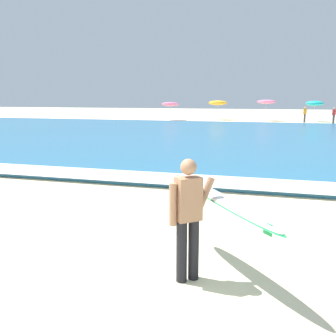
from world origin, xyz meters
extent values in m
plane|color=beige|center=(0.00, 0.00, 0.00)|extent=(160.00, 160.00, 0.00)
cube|color=teal|center=(0.00, 20.31, 0.07)|extent=(120.00, 28.00, 0.14)
cube|color=white|center=(0.00, 6.91, 0.15)|extent=(120.00, 1.59, 0.01)
cylinder|color=black|center=(1.10, 1.09, 0.44)|extent=(0.15, 0.15, 0.88)
cylinder|color=black|center=(1.24, 1.21, 0.44)|extent=(0.15, 0.15, 0.88)
cube|color=#9E7051|center=(1.17, 1.15, 1.18)|extent=(0.40, 0.39, 0.60)
sphere|color=#9E7051|center=(1.17, 1.15, 1.62)|extent=(0.22, 0.22, 0.22)
cylinder|color=#9E7051|center=(1.00, 1.00, 1.13)|extent=(0.10, 0.10, 0.58)
cylinder|color=#9E7051|center=(1.36, 1.34, 1.20)|extent=(0.30, 0.28, 0.51)
ellipsoid|color=white|center=(1.55, 1.48, 1.13)|extent=(1.91, 2.15, 0.27)
ellipsoid|color=green|center=(1.55, 1.48, 1.11)|extent=(2.00, 2.24, 0.24)
cube|color=green|center=(2.23, 0.69, 1.01)|extent=(0.11, 0.12, 0.14)
cylinder|color=beige|center=(-9.10, 36.95, 0.85)|extent=(0.05, 0.05, 1.71)
ellipsoid|color=pink|center=(-9.10, 36.95, 1.77)|extent=(1.93, 1.95, 0.59)
cylinder|color=beige|center=(-4.18, 39.29, 0.92)|extent=(0.05, 0.05, 1.83)
ellipsoid|color=#F4A31E|center=(-4.18, 39.29, 1.91)|extent=(2.08, 2.08, 0.55)
cylinder|color=beige|center=(1.14, 38.90, 0.99)|extent=(0.05, 0.05, 1.99)
ellipsoid|color=pink|center=(1.14, 38.90, 2.05)|extent=(2.01, 2.01, 0.45)
cylinder|color=beige|center=(6.03, 38.73, 0.91)|extent=(0.05, 0.05, 1.82)
ellipsoid|color=#19ADB2|center=(6.03, 38.73, 1.90)|extent=(1.79, 1.80, 0.57)
cylinder|color=#383842|center=(7.54, 35.60, 0.42)|extent=(0.20, 0.20, 0.84)
cube|color=red|center=(7.54, 35.60, 1.11)|extent=(0.32, 0.20, 0.54)
sphere|color=tan|center=(7.54, 35.60, 1.48)|extent=(0.20, 0.20, 0.20)
cylinder|color=#383842|center=(5.03, 37.14, 0.42)|extent=(0.20, 0.20, 0.84)
cube|color=orange|center=(5.03, 37.14, 1.11)|extent=(0.32, 0.20, 0.54)
sphere|color=tan|center=(5.03, 37.14, 1.48)|extent=(0.20, 0.20, 0.20)
camera|label=1|loc=(2.26, -3.65, 2.53)|focal=40.22mm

